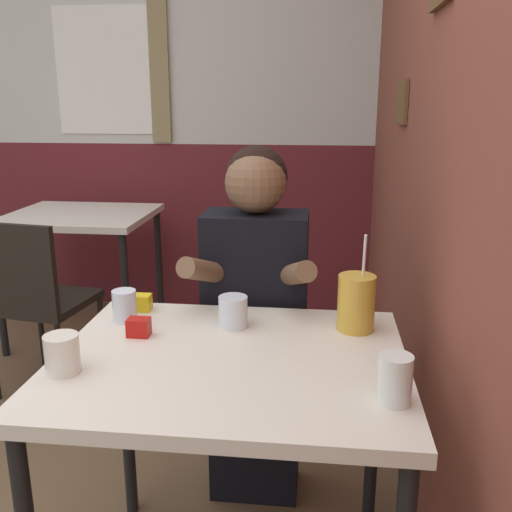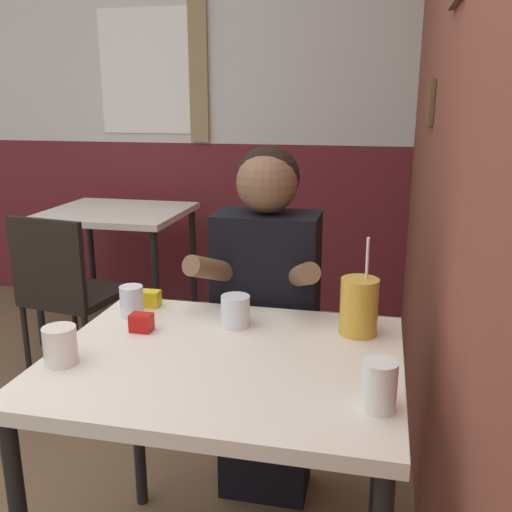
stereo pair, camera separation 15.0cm
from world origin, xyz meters
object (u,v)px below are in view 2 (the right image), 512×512
(main_table, at_px, (225,384))
(person_seated, at_px, (266,323))
(background_table, at_px, (117,225))
(chair_near_window, at_px, (66,288))
(cocktail_pitcher, at_px, (359,306))

(main_table, distance_m, person_seated, 0.49)
(main_table, relative_size, background_table, 1.11)
(background_table, bearing_deg, chair_near_window, -85.13)
(main_table, xyz_separation_m, person_seated, (0.01, 0.49, -0.03))
(main_table, bearing_deg, cocktail_pitcher, 33.68)
(main_table, height_order, person_seated, person_seated)
(background_table, height_order, cocktail_pitcher, cocktail_pitcher)
(main_table, bearing_deg, background_table, 123.10)
(chair_near_window, relative_size, cocktail_pitcher, 3.12)
(person_seated, height_order, cocktail_pitcher, person_seated)
(chair_near_window, distance_m, cocktail_pitcher, 1.68)
(background_table, height_order, person_seated, person_seated)
(main_table, distance_m, cocktail_pitcher, 0.42)
(person_seated, bearing_deg, background_table, 132.38)
(chair_near_window, bearing_deg, background_table, 103.82)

